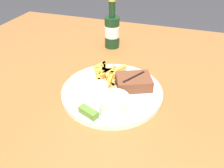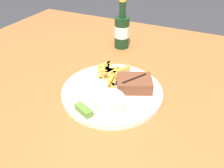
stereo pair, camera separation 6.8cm
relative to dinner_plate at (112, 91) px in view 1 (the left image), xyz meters
name	(u,v)px [view 1 (the left image)]	position (x,y,z in m)	size (l,w,h in m)	color
dining_table	(112,109)	(0.00, 0.00, -0.07)	(1.55, 1.31, 0.76)	#935B2D
dinner_plate	(112,91)	(0.00, 0.00, 0.00)	(0.32, 0.32, 0.02)	silver
steak_portion	(134,82)	(0.06, 0.04, 0.03)	(0.13, 0.12, 0.04)	brown
fries_pile	(107,73)	(-0.04, 0.06, 0.02)	(0.11, 0.14, 0.02)	gold
coleslaw_cup	(114,104)	(0.04, -0.10, 0.04)	(0.08, 0.08, 0.05)	white
dipping_sauce_cup	(98,88)	(-0.04, -0.03, 0.02)	(0.06, 0.06, 0.03)	silver
pickle_spear	(88,112)	(-0.02, -0.13, 0.02)	(0.06, 0.04, 0.02)	#567A2D
fork_utensil	(97,77)	(-0.07, 0.05, 0.01)	(0.12, 0.08, 0.00)	#B7B7BC
knife_utensil	(120,82)	(0.01, 0.04, 0.01)	(0.14, 0.12, 0.01)	#B7B7BC
beer_bottle	(112,30)	(-0.11, 0.33, 0.07)	(0.06, 0.06, 0.21)	#143319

